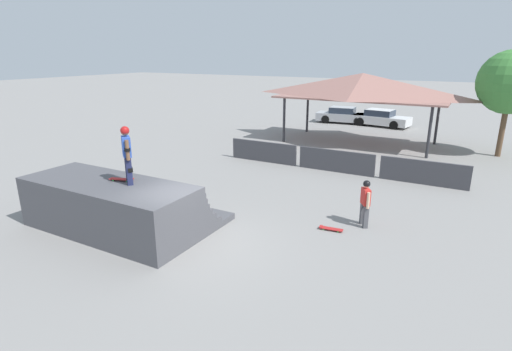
% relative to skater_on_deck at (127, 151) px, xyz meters
% --- Properties ---
extents(ground_plane, '(160.00, 160.00, 0.00)m').
position_rel_skater_on_deck_xyz_m(ground_plane, '(2.06, 0.28, -2.64)').
color(ground_plane, gray).
extents(quarter_pipe_ramp, '(5.82, 3.81, 1.63)m').
position_rel_skater_on_deck_xyz_m(quarter_pipe_ramp, '(-0.68, -0.00, -1.90)').
color(quarter_pipe_ramp, '#4C4C51').
rests_on(quarter_pipe_ramp, ground).
extents(skater_on_deck, '(0.68, 0.59, 1.75)m').
position_rel_skater_on_deck_xyz_m(skater_on_deck, '(0.00, 0.00, 0.00)').
color(skater_on_deck, '#1E2347').
rests_on(skater_on_deck, quarter_pipe_ramp).
extents(skateboard_on_deck, '(0.80, 0.43, 0.09)m').
position_rel_skater_on_deck_xyz_m(skateboard_on_deck, '(-0.37, 0.04, -0.95)').
color(skateboard_on_deck, green).
rests_on(skateboard_on_deck, quarter_pipe_ramp).
extents(bystander_walking, '(0.41, 0.56, 1.56)m').
position_rel_skater_on_deck_xyz_m(bystander_walking, '(6.22, 3.99, -1.72)').
color(bystander_walking, '#4C4C51').
rests_on(bystander_walking, ground).
extents(skateboard_on_ground, '(0.77, 0.28, 0.09)m').
position_rel_skater_on_deck_xyz_m(skateboard_on_ground, '(5.39, 3.12, -2.58)').
color(skateboard_on_ground, green).
rests_on(skateboard_on_ground, ground).
extents(barrier_fence, '(11.43, 0.12, 1.05)m').
position_rel_skater_on_deck_xyz_m(barrier_fence, '(3.44, 9.55, -2.11)').
color(barrier_fence, '#3D3D42').
rests_on(barrier_fence, ground).
extents(pavilion_shelter, '(9.99, 4.59, 4.28)m').
position_rel_skater_on_deck_xyz_m(pavilion_shelter, '(2.66, 16.39, 0.88)').
color(pavilion_shelter, '#2D2D33').
rests_on(pavilion_shelter, ground).
extents(tree_beside_pavilion, '(3.32, 3.32, 5.63)m').
position_rel_skater_on_deck_xyz_m(tree_beside_pavilion, '(10.28, 16.79, 1.32)').
color(tree_beside_pavilion, brown).
rests_on(tree_beside_pavilion, ground).
extents(parked_car_silver, '(4.36, 2.10, 1.27)m').
position_rel_skater_on_deck_xyz_m(parked_car_silver, '(-0.46, 23.26, -2.03)').
color(parked_car_silver, '#A8AAAF').
rests_on(parked_car_silver, ground).
extents(parked_car_white, '(4.48, 2.31, 1.27)m').
position_rel_skater_on_deck_xyz_m(parked_car_white, '(2.50, 23.22, -2.03)').
color(parked_car_white, silver).
rests_on(parked_car_white, ground).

